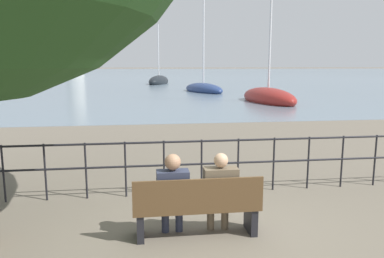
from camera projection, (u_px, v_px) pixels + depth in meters
ground_plane at (197, 235)px, 5.43m from camera, size 1000.00×1000.00×0.00m
harbor_water at (142, 71)px, 162.21m from camera, size 600.00×300.00×0.01m
park_bench at (197, 208)px, 5.30m from camera, size 1.81×0.45×0.90m
seated_person_left at (173, 191)px, 5.29m from camera, size 0.45×0.35×1.22m
seated_person_right at (220, 189)px, 5.38m from camera, size 0.48×0.35×1.21m
promenade_railing at (183, 159)px, 7.05m from camera, size 10.75×0.04×1.05m
sailboat_0 at (268, 97)px, 25.08m from camera, size 2.95×6.71×10.80m
sailboat_1 at (159, 81)px, 50.31m from camera, size 4.01×7.30×8.29m
sailboat_2 at (203, 89)px, 34.91m from camera, size 3.86×6.83×11.15m
harbor_lighthouse at (74, 45)px, 110.91m from camera, size 5.30×5.30×18.38m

